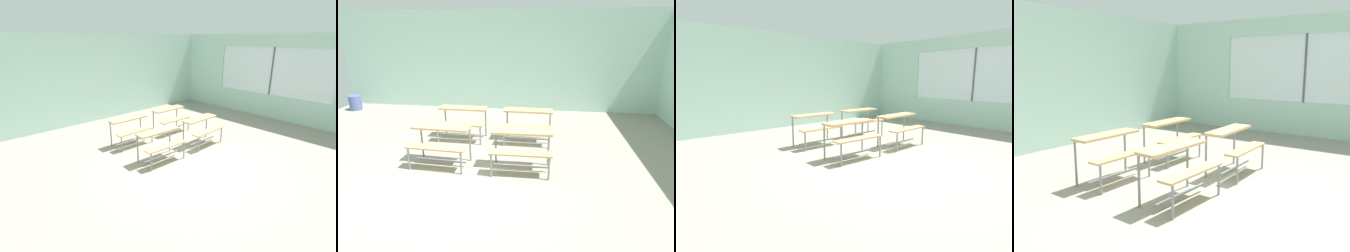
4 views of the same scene
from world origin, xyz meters
TOP-DOWN VIEW (x-y plane):
  - ground at (0.00, 0.00)m, footprint 10.00×9.00m
  - wall_back at (0.00, 4.50)m, footprint 10.00×0.12m
  - wall_right at (5.00, -0.13)m, footprint 0.12×9.00m
  - desk_bench_r0c0 at (-0.34, 0.49)m, footprint 1.13×0.64m
  - desk_bench_r0c1 at (1.18, 0.47)m, footprint 1.11×0.61m
  - desk_bench_r1c0 at (-0.30, 1.80)m, footprint 1.11×0.61m
  - desk_bench_r1c1 at (1.21, 1.81)m, footprint 1.11×0.61m

SIDE VIEW (x-z plane):
  - ground at x=0.00m, z-range -0.05..0.00m
  - desk_bench_r0c0 at x=-0.34m, z-range 0.19..0.93m
  - desk_bench_r0c1 at x=1.18m, z-range 0.19..0.93m
  - desk_bench_r1c0 at x=-0.30m, z-range 0.19..0.93m
  - desk_bench_r1c1 at x=1.21m, z-range 0.19..0.93m
  - wall_right at x=5.00m, z-range -0.05..2.95m
  - wall_back at x=0.00m, z-range 0.00..3.00m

